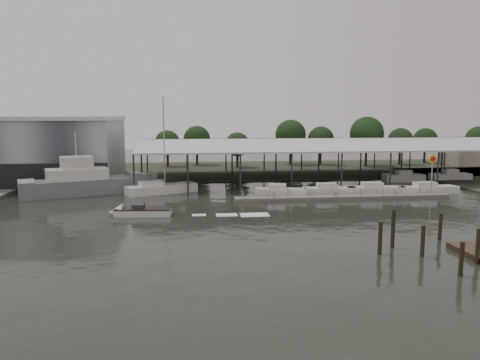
{
  "coord_description": "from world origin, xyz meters",
  "views": [
    {
      "loc": [
        -5.06,
        -47.32,
        10.77
      ],
      "look_at": [
        1.81,
        11.09,
        2.5
      ],
      "focal_mm": 35.0,
      "sensor_mm": 36.0,
      "label": 1
    }
  ],
  "objects": [
    {
      "name": "moored_cruiser_0",
      "position": [
        7.37,
        12.65,
        0.61
      ],
      "size": [
        6.98,
        3.63,
        1.7
      ],
      "rotation": [
        0.0,
        0.0,
        -0.23
      ],
      "color": "silver",
      "rests_on": "ground"
    },
    {
      "name": "mooring_pilings",
      "position": [
        13.26,
        -14.3,
        1.0
      ],
      "size": [
        7.22,
        9.04,
        3.76
      ],
      "color": "#2D2316",
      "rests_on": "ground"
    },
    {
      "name": "moored_cruiser_1",
      "position": [
        14.09,
        12.71,
        0.61
      ],
      "size": [
        7.37,
        2.66,
        1.7
      ],
      "rotation": [
        0.0,
        0.0,
        -0.06
      ],
      "color": "silver",
      "rests_on": "ground"
    },
    {
      "name": "storage_warehouse",
      "position": [
        -28.0,
        29.94,
        5.29
      ],
      "size": [
        24.5,
        20.5,
        10.5
      ],
      "color": "#91979A",
      "rests_on": "ground"
    },
    {
      "name": "white_sailboat",
      "position": [
        -8.5,
        16.84,
        0.65
      ],
      "size": [
        9.94,
        6.48,
        13.33
      ],
      "rotation": [
        0.0,
        0.0,
        0.44
      ],
      "color": "silver",
      "rests_on": "ground"
    },
    {
      "name": "land_strip_far",
      "position": [
        0.0,
        42.0,
        0.1
      ],
      "size": [
        140.0,
        30.0,
        0.3
      ],
      "color": "#3E4231",
      "rests_on": "ground"
    },
    {
      "name": "shell_fuel_sign",
      "position": [
        27.0,
        9.99,
        3.93
      ],
      "size": [
        1.1,
        0.18,
        5.55
      ],
      "color": "#949699",
      "rests_on": "ground"
    },
    {
      "name": "covered_boat_shed",
      "position": [
        17.0,
        28.0,
        6.13
      ],
      "size": [
        58.24,
        24.0,
        6.96
      ],
      "color": "silver",
      "rests_on": "ground"
    },
    {
      "name": "grey_trawler",
      "position": [
        -18.56,
        17.64,
        1.58
      ],
      "size": [
        17.62,
        10.08,
        8.84
      ],
      "rotation": [
        0.0,
        0.0,
        0.35
      ],
      "color": "slate",
      "rests_on": "ground"
    },
    {
      "name": "ground",
      "position": [
        0.0,
        0.0,
        0.0
      ],
      "size": [
        200.0,
        200.0,
        0.0
      ],
      "primitive_type": "plane",
      "color": "black",
      "rests_on": "ground"
    },
    {
      "name": "moored_cruiser_2",
      "position": [
        20.48,
        12.77,
        0.61
      ],
      "size": [
        8.06,
        2.83,
        1.7
      ],
      "rotation": [
        0.0,
        0.0,
        -0.08
      ],
      "color": "silver",
      "rests_on": "ground"
    },
    {
      "name": "horizon_tree_line",
      "position": [
        24.57,
        48.07,
        5.81
      ],
      "size": [
        71.77,
        12.06,
        10.35
      ],
      "color": "black",
      "rests_on": "ground"
    },
    {
      "name": "moored_cruiser_3",
      "position": [
        27.75,
        12.25,
        0.61
      ],
      "size": [
        8.32,
        2.75,
        1.7
      ],
      "rotation": [
        0.0,
        0.0,
        0.07
      ],
      "color": "silver",
      "rests_on": "ground"
    },
    {
      "name": "floating_dock",
      "position": [
        15.0,
        10.0,
        0.2
      ],
      "size": [
        28.0,
        2.0,
        1.4
      ],
      "color": "slate",
      "rests_on": "ground"
    },
    {
      "name": "speedboat_underway",
      "position": [
        -10.22,
        2.79,
        0.39
      ],
      "size": [
        17.69,
        3.72,
        2.0
      ],
      "rotation": [
        0.0,
        0.0,
        3.05
      ],
      "color": "silver",
      "rests_on": "ground"
    }
  ]
}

